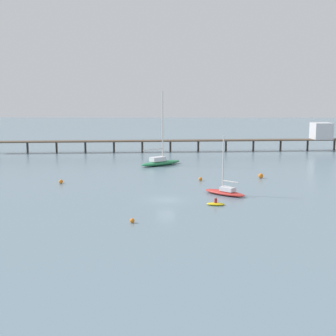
# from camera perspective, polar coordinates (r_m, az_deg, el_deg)

# --- Properties ---
(ground_plane) EXTENTS (400.00, 400.00, 0.00)m
(ground_plane) POSITION_cam_1_polar(r_m,az_deg,el_deg) (67.13, -0.28, -3.82)
(ground_plane) COLOR slate
(pier) EXTENTS (85.95, 11.05, 7.02)m
(pier) POSITION_cam_1_polar(r_m,az_deg,el_deg) (121.62, 9.70, 3.81)
(pier) COLOR brown
(pier) RESTS_ON ground_plane
(sailboat_red) EXTENTS (6.52, 5.80, 8.74)m
(sailboat_red) POSITION_cam_1_polar(r_m,az_deg,el_deg) (70.53, 6.84, -2.77)
(sailboat_red) COLOR red
(sailboat_red) RESTS_ON ground_plane
(sailboat_green) EXTENTS (9.13, 8.18, 14.99)m
(sailboat_green) POSITION_cam_1_polar(r_m,az_deg,el_deg) (97.41, -0.93, 0.82)
(sailboat_green) COLOR #287F4C
(sailboat_green) RESTS_ON ground_plane
(dinghy_yellow) EXTENTS (2.57, 1.44, 1.14)m
(dinghy_yellow) POSITION_cam_1_polar(r_m,az_deg,el_deg) (64.25, 5.72, -4.27)
(dinghy_yellow) COLOR yellow
(dinghy_yellow) RESTS_ON ground_plane
(mooring_buoy_inner) EXTENTS (0.70, 0.70, 0.70)m
(mooring_buoy_inner) POSITION_cam_1_polar(r_m,az_deg,el_deg) (80.34, -12.69, -1.60)
(mooring_buoy_inner) COLOR orange
(mooring_buoy_inner) RESTS_ON ground_plane
(mooring_buoy_near) EXTENTS (0.63, 0.63, 0.63)m
(mooring_buoy_near) POSITION_cam_1_polar(r_m,az_deg,el_deg) (81.02, 3.90, -1.32)
(mooring_buoy_near) COLOR orange
(mooring_buoy_near) RESTS_ON ground_plane
(mooring_buoy_mid) EXTENTS (0.86, 0.86, 0.86)m
(mooring_buoy_mid) POSITION_cam_1_polar(r_m,az_deg,el_deg) (84.75, 11.03, -0.92)
(mooring_buoy_mid) COLOR orange
(mooring_buoy_mid) RESTS_ON ground_plane
(mooring_buoy_far) EXTENTS (0.55, 0.55, 0.55)m
(mooring_buoy_far) POSITION_cam_1_polar(r_m,az_deg,el_deg) (55.75, -4.31, -6.30)
(mooring_buoy_far) COLOR orange
(mooring_buoy_far) RESTS_ON ground_plane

